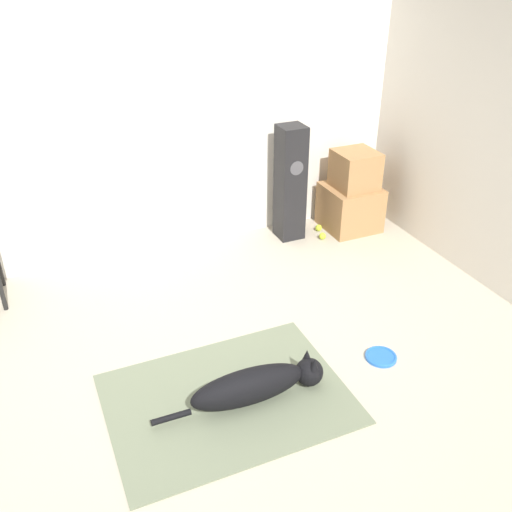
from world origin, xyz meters
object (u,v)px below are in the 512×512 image
(floor_speaker, at_px, (290,183))
(tennis_ball_near_speaker, at_px, (319,228))
(dog, at_px, (257,384))
(cardboard_box_upper, at_px, (355,170))
(frisbee, at_px, (381,357))
(cardboard_box_lower, at_px, (350,207))
(tennis_ball_by_boxes, at_px, (322,236))

(floor_speaker, xyz_separation_m, tennis_ball_near_speaker, (0.32, -0.03, -0.51))
(dog, height_order, tennis_ball_near_speaker, dog)
(cardboard_box_upper, xyz_separation_m, tennis_ball_near_speaker, (-0.33, 0.06, -0.58))
(frisbee, height_order, cardboard_box_upper, cardboard_box_upper)
(cardboard_box_upper, bearing_deg, floor_speaker, 171.86)
(frisbee, distance_m, cardboard_box_lower, 2.04)
(cardboard_box_lower, relative_size, cardboard_box_upper, 1.32)
(floor_speaker, xyz_separation_m, tennis_ball_by_boxes, (0.27, -0.20, -0.51))
(frisbee, relative_size, cardboard_box_lower, 0.44)
(dog, distance_m, floor_speaker, 2.31)
(frisbee, bearing_deg, floor_speaker, 83.10)
(dog, relative_size, tennis_ball_near_speaker, 17.19)
(frisbee, xyz_separation_m, cardboard_box_upper, (0.87, 1.82, 0.60))
(dog, distance_m, tennis_ball_near_speaker, 2.43)
(tennis_ball_near_speaker, bearing_deg, floor_speaker, 174.86)
(dog, bearing_deg, floor_speaker, 58.59)
(frisbee, height_order, cardboard_box_lower, cardboard_box_lower)
(floor_speaker, bearing_deg, cardboard_box_lower, -6.76)
(dog, xyz_separation_m, tennis_ball_near_speaker, (1.50, 1.91, -0.09))
(cardboard_box_lower, height_order, tennis_ball_near_speaker, cardboard_box_lower)
(frisbee, distance_m, tennis_ball_by_boxes, 1.78)
(tennis_ball_by_boxes, relative_size, tennis_ball_near_speaker, 1.00)
(frisbee, relative_size, cardboard_box_upper, 0.58)
(dog, distance_m, tennis_ball_by_boxes, 2.27)
(cardboard_box_lower, distance_m, tennis_ball_near_speaker, 0.37)
(cardboard_box_upper, bearing_deg, tennis_ball_by_boxes, -164.41)
(frisbee, bearing_deg, dog, -178.33)
(cardboard_box_upper, relative_size, tennis_ball_near_speaker, 5.76)
(dog, relative_size, frisbee, 5.16)
(dog, bearing_deg, tennis_ball_by_boxes, 50.22)
(cardboard_box_upper, height_order, floor_speaker, floor_speaker)
(floor_speaker, relative_size, tennis_ball_near_speaker, 16.57)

